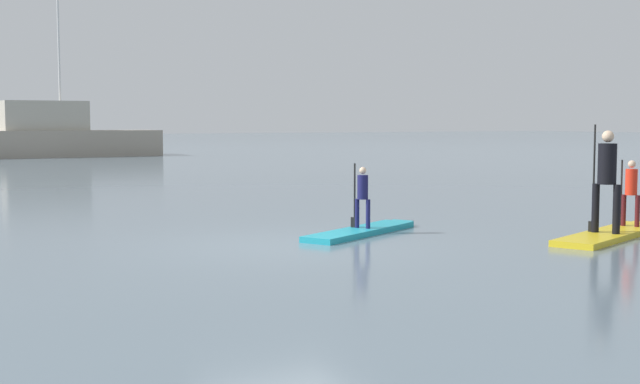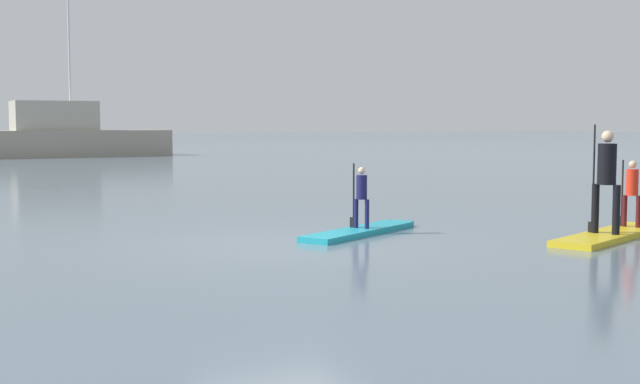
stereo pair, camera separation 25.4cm
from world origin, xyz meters
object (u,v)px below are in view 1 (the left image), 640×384
(paddler_child_front, at_px, (630,189))
(fishing_boat_white_large, at_px, (50,137))
(paddleboard_far, at_px, (612,234))
(paddleboard_near, at_px, (363,231))
(paddler_adult, at_px, (607,174))
(paddler_child_solo, at_px, (362,194))

(paddler_child_front, bearing_deg, fishing_boat_white_large, 92.94)
(paddleboard_far, bearing_deg, paddleboard_near, 144.98)
(paddleboard_far, height_order, paddler_child_front, paddler_child_front)
(paddler_adult, bearing_deg, paddleboard_far, 20.10)
(fishing_boat_white_large, bearing_deg, paddler_child_front, -87.06)
(fishing_boat_white_large, bearing_deg, paddleboard_far, -88.26)
(paddler_child_front, distance_m, fishing_boat_white_large, 38.06)
(paddler_adult, bearing_deg, fishing_boat_white_large, 91.27)
(paddleboard_near, bearing_deg, paddler_adult, -38.80)
(paddleboard_near, bearing_deg, paddler_child_solo, 127.39)
(paddler_adult, xyz_separation_m, fishing_boat_white_large, (-0.85, 38.44, 0.03))
(paddleboard_far, distance_m, fishing_boat_white_large, 38.36)
(paddleboard_far, bearing_deg, paddler_adult, -159.90)
(paddler_child_solo, xyz_separation_m, fishing_boat_white_large, (2.33, 35.88, 0.41))
(paddleboard_near, relative_size, paddler_adult, 1.63)
(paddler_adult, bearing_deg, paddleboard_near, 141.20)
(paddleboard_far, distance_m, paddler_child_front, 1.11)
(paddler_child_solo, bearing_deg, paddler_child_front, -26.49)
(paddleboard_near, xyz_separation_m, fishing_boat_white_large, (2.32, 35.89, 1.06))
(paddler_child_front, bearing_deg, paddleboard_far, -158.15)
(paddler_child_solo, xyz_separation_m, paddler_child_front, (4.29, -2.14, 0.06))
(paddler_adult, bearing_deg, paddler_child_front, 21.36)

